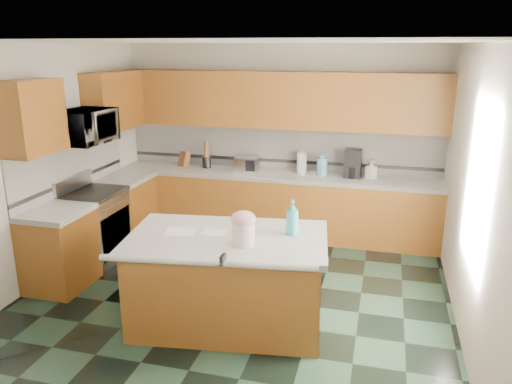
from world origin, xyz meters
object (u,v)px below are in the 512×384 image
(soap_bottle_island, at_px, (292,218))
(knife_block, at_px, (184,159))
(toaster_oven, at_px, (246,164))
(treat_jar, at_px, (243,234))
(island_top, at_px, (227,239))
(coffee_maker, at_px, (353,163))
(island_base, at_px, (228,283))

(soap_bottle_island, relative_size, knife_block, 1.49)
(knife_block, relative_size, toaster_oven, 0.67)
(toaster_oven, bearing_deg, treat_jar, -86.50)
(toaster_oven, bearing_deg, knife_block, 168.36)
(knife_block, xyz_separation_m, toaster_oven, (0.97, 0.00, -0.02))
(knife_block, bearing_deg, toaster_oven, 23.58)
(island_top, height_order, toaster_oven, toaster_oven)
(knife_block, bearing_deg, treat_jar, -34.36)
(coffee_maker, bearing_deg, treat_jar, -103.56)
(treat_jar, xyz_separation_m, toaster_oven, (-0.74, 2.72, -0.01))
(treat_jar, height_order, soap_bottle_island, soap_bottle_island)
(toaster_oven, relative_size, coffee_maker, 0.89)
(island_base, bearing_deg, treat_jar, -45.53)
(coffee_maker, bearing_deg, knife_block, -177.02)
(treat_jar, bearing_deg, soap_bottle_island, 28.72)
(treat_jar, relative_size, soap_bottle_island, 0.63)
(island_base, xyz_separation_m, knife_block, (-1.50, 2.56, 0.60))
(island_top, height_order, coffee_maker, coffee_maker)
(treat_jar, distance_m, soap_bottle_island, 0.53)
(island_top, xyz_separation_m, soap_bottle_island, (0.59, 0.20, 0.20))
(coffee_maker, bearing_deg, island_top, -108.67)
(treat_jar, bearing_deg, knife_block, 106.79)
(island_base, relative_size, treat_jar, 8.27)
(treat_jar, height_order, knife_block, knife_block)
(island_base, bearing_deg, coffee_maker, 61.45)
(island_top, height_order, soap_bottle_island, soap_bottle_island)
(island_base, relative_size, soap_bottle_island, 5.25)
(island_base, bearing_deg, knife_block, 112.70)
(treat_jar, height_order, coffee_maker, coffee_maker)
(knife_block, bearing_deg, island_base, -36.12)
(island_base, relative_size, island_top, 0.95)
(island_top, distance_m, toaster_oven, 2.62)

